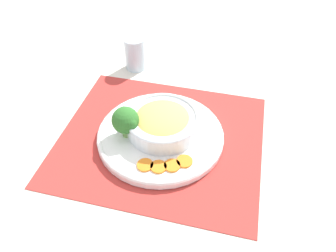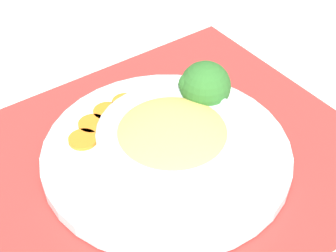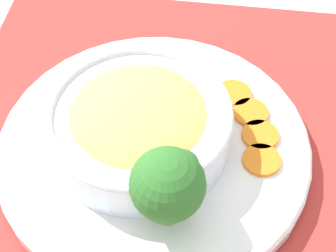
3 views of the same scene
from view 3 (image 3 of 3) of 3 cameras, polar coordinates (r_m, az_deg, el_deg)
The scene contains 9 objects.
ground_plane at distance 0.59m, azimuth -1.42°, elevation -3.01°, with size 4.00×4.00×0.00m, color beige.
placemat at distance 0.59m, azimuth -1.43°, elevation -2.89°, with size 0.57×0.51×0.00m.
plate at distance 0.58m, azimuth -1.45°, elevation -2.11°, with size 0.32×0.32×0.02m.
bowl at distance 0.55m, azimuth -3.11°, elevation -0.01°, with size 0.19×0.19×0.06m.
broccoli_floret at distance 0.49m, azimuth -0.01°, elevation -5.98°, with size 0.07×0.07×0.08m.
carrot_slice_near at distance 0.57m, azimuth 9.48°, elevation -3.43°, with size 0.04×0.04×0.01m.
carrot_slice_middle at distance 0.59m, azimuth 9.34°, elevation -0.93°, with size 0.04×0.04×0.01m.
carrot_slice_far at distance 0.60m, azimuth 8.37°, elevation 1.35°, with size 0.04×0.04×0.01m.
carrot_slice_extra at distance 0.62m, azimuth 6.71°, elevation 3.28°, with size 0.04×0.04×0.01m.
Camera 3 is at (0.33, 0.11, 0.48)m, focal length 60.00 mm.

